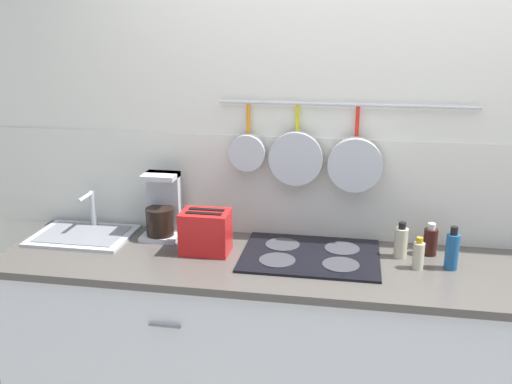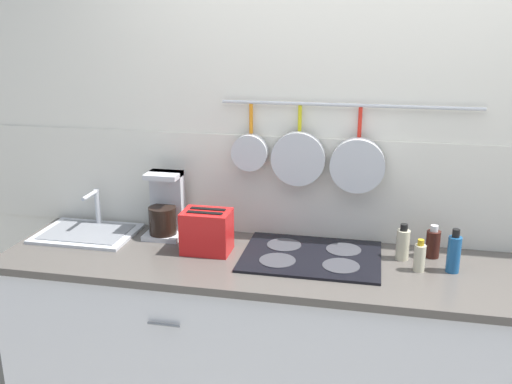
{
  "view_description": "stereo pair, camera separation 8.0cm",
  "coord_description": "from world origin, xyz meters",
  "px_view_note": "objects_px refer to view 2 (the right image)",
  "views": [
    {
      "loc": [
        -0.08,
        -2.33,
        1.95
      ],
      "look_at": [
        -0.48,
        0.0,
        1.23
      ],
      "focal_mm": 40.0,
      "sensor_mm": 36.0,
      "label": 1
    },
    {
      "loc": [
        0.0,
        -2.31,
        1.95
      ],
      "look_at": [
        -0.48,
        0.0,
        1.23
      ],
      "focal_mm": 40.0,
      "sensor_mm": 36.0,
      "label": 2
    }
  ],
  "objects_px": {
    "toaster": "(206,231)",
    "bottle_olive_oil": "(419,257)",
    "bottle_vinegar": "(432,243)",
    "coffee_maker": "(165,210)",
    "bottle_dish_soap": "(453,253)",
    "bottle_sesame_oil": "(402,244)"
  },
  "relations": [
    {
      "from": "bottle_sesame_oil",
      "to": "bottle_olive_oil",
      "type": "bearing_deg",
      "value": -59.62
    },
    {
      "from": "toaster",
      "to": "bottle_sesame_oil",
      "type": "xyz_separation_m",
      "value": [
        0.88,
        0.1,
        -0.03
      ]
    },
    {
      "from": "coffee_maker",
      "to": "toaster",
      "type": "distance_m",
      "value": 0.31
    },
    {
      "from": "coffee_maker",
      "to": "bottle_dish_soap",
      "type": "bearing_deg",
      "value": -6.73
    },
    {
      "from": "toaster",
      "to": "bottle_sesame_oil",
      "type": "bearing_deg",
      "value": 6.24
    },
    {
      "from": "toaster",
      "to": "bottle_dish_soap",
      "type": "height_order",
      "value": "toaster"
    },
    {
      "from": "toaster",
      "to": "bottle_vinegar",
      "type": "xyz_separation_m",
      "value": [
        1.02,
        0.15,
        -0.03
      ]
    },
    {
      "from": "bottle_olive_oil",
      "to": "bottle_vinegar",
      "type": "xyz_separation_m",
      "value": [
        0.07,
        0.17,
        0.0
      ]
    },
    {
      "from": "coffee_maker",
      "to": "bottle_sesame_oil",
      "type": "distance_m",
      "value": 1.15
    },
    {
      "from": "toaster",
      "to": "bottle_olive_oil",
      "type": "xyz_separation_m",
      "value": [
        0.95,
        -0.02,
        -0.04
      ]
    },
    {
      "from": "toaster",
      "to": "bottle_olive_oil",
      "type": "height_order",
      "value": "toaster"
    },
    {
      "from": "toaster",
      "to": "bottle_sesame_oil",
      "type": "relative_size",
      "value": 1.41
    },
    {
      "from": "bottle_dish_soap",
      "to": "bottle_sesame_oil",
      "type": "bearing_deg",
      "value": 156.05
    },
    {
      "from": "bottle_sesame_oil",
      "to": "bottle_dish_soap",
      "type": "bearing_deg",
      "value": -23.95
    },
    {
      "from": "coffee_maker",
      "to": "bottle_vinegar",
      "type": "relative_size",
      "value": 2.13
    },
    {
      "from": "bottle_vinegar",
      "to": "coffee_maker",
      "type": "bearing_deg",
      "value": 179.38
    },
    {
      "from": "bottle_olive_oil",
      "to": "bottle_dish_soap",
      "type": "distance_m",
      "value": 0.14
    },
    {
      "from": "bottle_olive_oil",
      "to": "bottle_dish_soap",
      "type": "xyz_separation_m",
      "value": [
        0.14,
        0.02,
        0.02
      ]
    },
    {
      "from": "toaster",
      "to": "bottle_vinegar",
      "type": "bearing_deg",
      "value": 8.39
    },
    {
      "from": "bottle_sesame_oil",
      "to": "bottle_vinegar",
      "type": "distance_m",
      "value": 0.15
    },
    {
      "from": "coffee_maker",
      "to": "bottle_olive_oil",
      "type": "relative_size",
      "value": 2.24
    },
    {
      "from": "coffee_maker",
      "to": "bottle_vinegar",
      "type": "distance_m",
      "value": 1.28
    }
  ]
}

